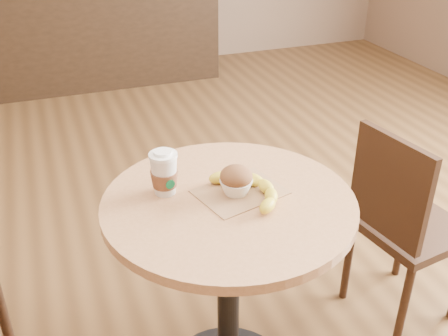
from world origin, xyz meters
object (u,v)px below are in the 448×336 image
at_px(chair_right, 403,222).
at_px(banana, 249,190).
at_px(coffee_cup, 164,174).
at_px(muffin, 236,180).
at_px(cafe_table, 229,258).

xyz_separation_m(chair_right, banana, (-0.66, -0.09, 0.33)).
height_order(chair_right, banana, chair_right).
relative_size(coffee_cup, muffin, 1.41).
xyz_separation_m(coffee_cup, muffin, (0.19, -0.08, -0.02)).
relative_size(chair_right, banana, 3.14).
relative_size(cafe_table, coffee_cup, 5.57).
xyz_separation_m(muffin, banana, (0.03, -0.02, -0.02)).
relative_size(coffee_cup, banana, 0.53).
bearing_deg(chair_right, muffin, 86.88).
xyz_separation_m(chair_right, coffee_cup, (-0.88, 0.01, 0.37)).
height_order(cafe_table, coffee_cup, coffee_cup).
height_order(coffee_cup, banana, coffee_cup).
distance_m(muffin, banana, 0.04).
height_order(chair_right, muffin, muffin).
bearing_deg(muffin, coffee_cup, 157.75).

